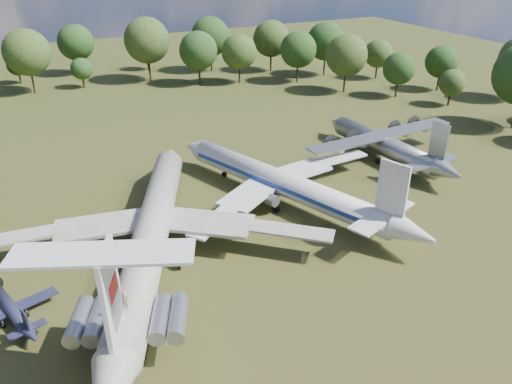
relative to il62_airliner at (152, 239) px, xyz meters
name	(u,v)px	position (x,y,z in m)	size (l,w,h in m)	color
ground	(173,243)	(3.10, 2.23, -2.82)	(300.00, 300.00, 0.00)	#213B13
il62_airliner	(152,239)	(0.00, 0.00, 0.00)	(44.28, 57.57, 5.65)	silver
tu104_jet	(284,188)	(21.36, 5.59, -0.35)	(37.11, 49.48, 4.95)	silver
an12_transport	(384,148)	(45.00, 11.79, -0.60)	(30.26, 33.82, 4.45)	#A1A3A9
small_prop_west	(13,313)	(-16.02, -4.50, -1.87)	(9.52, 12.98, 1.90)	black
person_on_il62	(124,300)	(-6.25, -14.52, 3.76)	(0.69, 0.45, 1.88)	#9A804E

